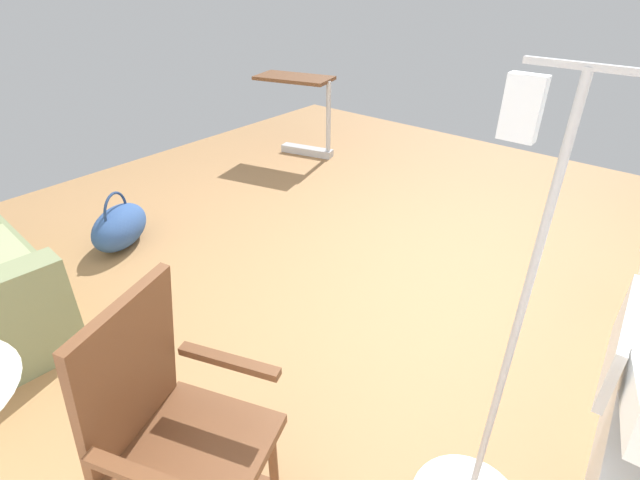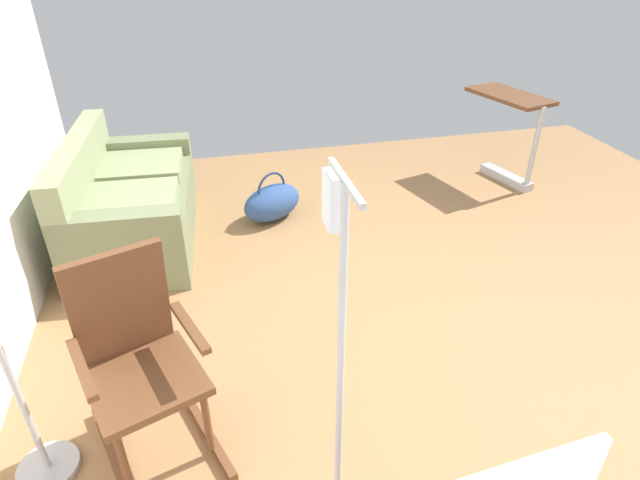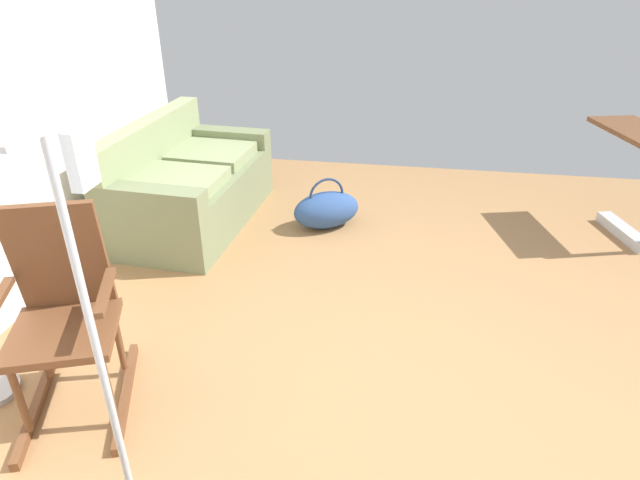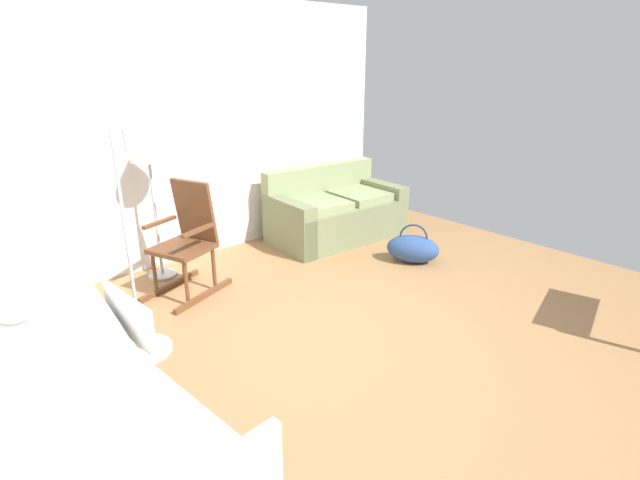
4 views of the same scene
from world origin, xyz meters
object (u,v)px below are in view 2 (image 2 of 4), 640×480
object	(u,v)px
couch	(131,205)
duffel_bag	(272,202)
rocking_chair	(138,362)
overbed_table	(511,128)

from	to	relation	value
couch	duffel_bag	distance (m)	1.15
rocking_chair	duffel_bag	distance (m)	2.35
overbed_table	duffel_bag	world-z (taller)	overbed_table
couch	duffel_bag	world-z (taller)	couch
couch	duffel_bag	bearing A→B (deg)	-85.90
couch	rocking_chair	xyz separation A→B (m)	(-2.04, -0.18, 0.20)
couch	duffel_bag	size ratio (longest dim) A/B	2.56
duffel_bag	couch	bearing A→B (deg)	94.10
overbed_table	rocking_chair	bearing A→B (deg)	125.65
couch	rocking_chair	distance (m)	2.06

